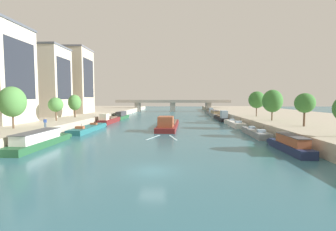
{
  "coord_description": "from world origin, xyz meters",
  "views": [
    {
      "loc": [
        2.39,
        -22.54,
        7.08
      ],
      "look_at": [
        0.0,
        39.38,
        2.66
      ],
      "focal_mm": 25.09,
      "sensor_mm": 36.0,
      "label": 1
    }
  ],
  "objects_px": {
    "moored_boat_right_near": "(221,117)",
    "tree_right_nearest": "(305,103)",
    "moored_boat_left_lone": "(40,140)",
    "tree_left_end_of_row": "(75,103)",
    "tree_right_distant": "(272,101)",
    "moored_boat_right_downstream": "(215,114)",
    "bridge_far": "(173,104)",
    "moored_boat_left_second": "(109,120)",
    "moored_boat_right_gap_after": "(234,123)",
    "moored_boat_left_far": "(122,116)",
    "tree_right_midway": "(257,100)",
    "person_on_quay": "(45,122)",
    "tree_left_second": "(12,102)",
    "moored_boat_right_midway": "(290,145)",
    "moored_boat_right_far": "(255,132)",
    "moored_boat_left_downstream": "(89,128)",
    "moored_boat_right_second": "(210,112)",
    "tree_left_by_lamp": "(56,105)",
    "barge_midriver": "(168,124)"
  },
  "relations": [
    {
      "from": "moored_boat_left_downstream",
      "to": "moored_boat_right_midway",
      "type": "bearing_deg",
      "value": -29.12
    },
    {
      "from": "tree_left_second",
      "to": "bridge_far",
      "type": "distance_m",
      "value": 95.65
    },
    {
      "from": "moored_boat_right_midway",
      "to": "moored_boat_right_second",
      "type": "xyz_separation_m",
      "value": [
        0.41,
        79.68,
        -0.1
      ]
    },
    {
      "from": "moored_boat_left_second",
      "to": "tree_right_midway",
      "type": "relative_size",
      "value": 2.08
    },
    {
      "from": "moored_boat_left_far",
      "to": "moored_boat_right_midway",
      "type": "relative_size",
      "value": 1.21
    },
    {
      "from": "moored_boat_left_lone",
      "to": "moored_boat_left_downstream",
      "type": "height_order",
      "value": "moored_boat_left_lone"
    },
    {
      "from": "moored_boat_right_far",
      "to": "tree_right_distant",
      "type": "xyz_separation_m",
      "value": [
        6.68,
        9.0,
        5.98
      ]
    },
    {
      "from": "moored_boat_right_near",
      "to": "tree_right_distant",
      "type": "bearing_deg",
      "value": -73.07
    },
    {
      "from": "tree_right_nearest",
      "to": "bridge_far",
      "type": "xyz_separation_m",
      "value": [
        -25.29,
        87.32,
        -2.19
      ]
    },
    {
      "from": "moored_boat_right_near",
      "to": "moored_boat_left_lone",
      "type": "bearing_deg",
      "value": -128.28
    },
    {
      "from": "moored_boat_right_second",
      "to": "tree_right_midway",
      "type": "bearing_deg",
      "value": -81.15
    },
    {
      "from": "moored_boat_right_gap_after",
      "to": "tree_left_second",
      "type": "relative_size",
      "value": 2.08
    },
    {
      "from": "moored_boat_right_near",
      "to": "person_on_quay",
      "type": "distance_m",
      "value": 53.65
    },
    {
      "from": "tree_left_end_of_row",
      "to": "tree_right_nearest",
      "type": "relative_size",
      "value": 1.01
    },
    {
      "from": "moored_boat_right_downstream",
      "to": "tree_left_by_lamp",
      "type": "distance_m",
      "value": 61.4
    },
    {
      "from": "moored_boat_right_second",
      "to": "person_on_quay",
      "type": "height_order",
      "value": "person_on_quay"
    },
    {
      "from": "moored_boat_right_downstream",
      "to": "moored_boat_right_far",
      "type": "bearing_deg",
      "value": -90.19
    },
    {
      "from": "moored_boat_left_lone",
      "to": "moored_boat_right_near",
      "type": "relative_size",
      "value": 0.97
    },
    {
      "from": "moored_boat_right_gap_after",
      "to": "tree_right_distant",
      "type": "relative_size",
      "value": 2.07
    },
    {
      "from": "moored_boat_right_downstream",
      "to": "tree_right_nearest",
      "type": "height_order",
      "value": "tree_right_nearest"
    },
    {
      "from": "moored_boat_right_midway",
      "to": "tree_right_midway",
      "type": "xyz_separation_m",
      "value": [
        7.29,
        35.42,
        5.83
      ]
    },
    {
      "from": "moored_boat_right_near",
      "to": "tree_right_midway",
      "type": "distance_m",
      "value": 14.55
    },
    {
      "from": "moored_boat_right_far",
      "to": "barge_midriver",
      "type": "bearing_deg",
      "value": 147.71
    },
    {
      "from": "moored_boat_right_near",
      "to": "tree_right_nearest",
      "type": "bearing_deg",
      "value": -76.76
    },
    {
      "from": "moored_boat_left_downstream",
      "to": "tree_left_end_of_row",
      "type": "distance_m",
      "value": 14.41
    },
    {
      "from": "moored_boat_right_gap_after",
      "to": "tree_left_by_lamp",
      "type": "relative_size",
      "value": 2.76
    },
    {
      "from": "moored_boat_right_far",
      "to": "person_on_quay",
      "type": "distance_m",
      "value": 38.57
    },
    {
      "from": "barge_midriver",
      "to": "bridge_far",
      "type": "bearing_deg",
      "value": 90.2
    },
    {
      "from": "moored_boat_left_lone",
      "to": "moored_boat_right_midway",
      "type": "relative_size",
      "value": 1.41
    },
    {
      "from": "moored_boat_right_downstream",
      "to": "moored_boat_left_downstream",
      "type": "bearing_deg",
      "value": -127.94
    },
    {
      "from": "moored_boat_left_second",
      "to": "tree_right_distant",
      "type": "bearing_deg",
      "value": -17.13
    },
    {
      "from": "moored_boat_right_gap_after",
      "to": "tree_right_nearest",
      "type": "bearing_deg",
      "value": -67.92
    },
    {
      "from": "tree_right_distant",
      "to": "tree_right_midway",
      "type": "distance_m",
      "value": 12.51
    },
    {
      "from": "moored_boat_right_downstream",
      "to": "person_on_quay",
      "type": "height_order",
      "value": "person_on_quay"
    },
    {
      "from": "moored_boat_right_near",
      "to": "person_on_quay",
      "type": "bearing_deg",
      "value": -134.56
    },
    {
      "from": "tree_right_midway",
      "to": "tree_left_by_lamp",
      "type": "bearing_deg",
      "value": -162.87
    },
    {
      "from": "moored_boat_left_lone",
      "to": "person_on_quay",
      "type": "distance_m",
      "value": 6.98
    },
    {
      "from": "tree_right_nearest",
      "to": "person_on_quay",
      "type": "relative_size",
      "value": 3.68
    },
    {
      "from": "moored_boat_left_far",
      "to": "moored_boat_right_second",
      "type": "height_order",
      "value": "moored_boat_right_second"
    },
    {
      "from": "moored_boat_right_midway",
      "to": "tree_left_second",
      "type": "height_order",
      "value": "tree_left_second"
    },
    {
      "from": "moored_boat_left_far",
      "to": "tree_right_nearest",
      "type": "xyz_separation_m",
      "value": [
        42.47,
        -38.74,
        5.2
      ]
    },
    {
      "from": "moored_boat_right_gap_after",
      "to": "bridge_far",
      "type": "relative_size",
      "value": 0.23
    },
    {
      "from": "tree_left_end_of_row",
      "to": "tree_right_distant",
      "type": "height_order",
      "value": "tree_right_distant"
    },
    {
      "from": "moored_boat_right_near",
      "to": "tree_right_nearest",
      "type": "height_order",
      "value": "tree_right_nearest"
    },
    {
      "from": "barge_midriver",
      "to": "tree_left_end_of_row",
      "type": "distance_m",
      "value": 26.32
    },
    {
      "from": "tree_left_second",
      "to": "tree_right_midway",
      "type": "bearing_deg",
      "value": 30.21
    },
    {
      "from": "moored_boat_left_downstream",
      "to": "moored_boat_right_midway",
      "type": "xyz_separation_m",
      "value": [
        34.76,
        -19.36,
        0.43
      ]
    },
    {
      "from": "moored_boat_left_lone",
      "to": "bridge_far",
      "type": "height_order",
      "value": "bridge_far"
    },
    {
      "from": "moored_boat_right_second",
      "to": "moored_boat_right_midway",
      "type": "bearing_deg",
      "value": -90.29
    },
    {
      "from": "moored_boat_right_midway",
      "to": "tree_left_end_of_row",
      "type": "relative_size",
      "value": 1.71
    }
  ]
}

